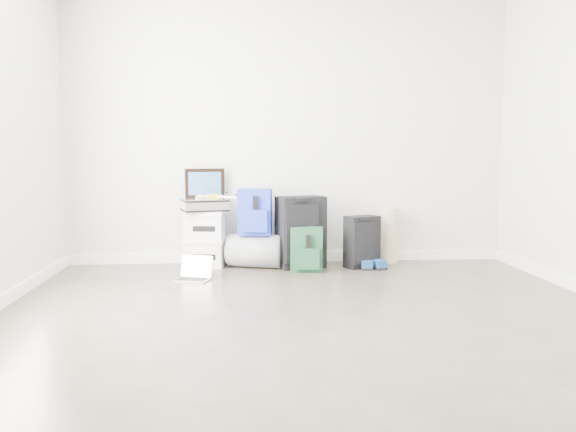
{
  "coord_description": "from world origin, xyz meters",
  "views": [
    {
      "loc": [
        -0.48,
        -3.76,
        1.14
      ],
      "look_at": [
        -0.05,
        1.9,
        0.54
      ],
      "focal_mm": 38.0,
      "sensor_mm": 36.0,
      "label": 1
    }
  ],
  "objects": [
    {
      "name": "shoes",
      "position": [
        0.78,
        2.07,
        0.04
      ],
      "size": [
        0.27,
        0.29,
        0.09
      ],
      "rotation": [
        0.0,
        0.0,
        0.16
      ],
      "color": "black",
      "rests_on": "ground"
    },
    {
      "name": "drone",
      "position": [
        -0.77,
        2.26,
        0.7
      ],
      "size": [
        0.49,
        0.49,
        0.05
      ],
      "rotation": [
        0.0,
        0.0,
        0.26
      ],
      "color": "gold",
      "rests_on": "briefcase"
    },
    {
      "name": "boxes_stack",
      "position": [
        -0.85,
        2.28,
        0.28
      ],
      "size": [
        0.43,
        0.37,
        0.56
      ],
      "rotation": [
        0.0,
        0.0,
        -0.14
      ],
      "color": "silver",
      "rests_on": "ground"
    },
    {
      "name": "rolled_rug",
      "position": [
        1.03,
        2.38,
        0.28
      ],
      "size": [
        0.18,
        0.18,
        0.56
      ],
      "primitive_type": "cylinder",
      "color": "tan",
      "rests_on": "ground"
    },
    {
      "name": "green_backpack",
      "position": [
        0.14,
        1.95,
        0.2
      ],
      "size": [
        0.33,
        0.26,
        0.42
      ],
      "rotation": [
        0.0,
        0.0,
        -0.14
      ],
      "color": "#133520",
      "rests_on": "ground"
    },
    {
      "name": "painting",
      "position": [
        -0.85,
        2.38,
        0.83
      ],
      "size": [
        0.39,
        0.11,
        0.3
      ],
      "rotation": [
        0.0,
        0.0,
        0.22
      ],
      "color": "black",
      "rests_on": "briefcase"
    },
    {
      "name": "briefcase",
      "position": [
        -0.85,
        2.28,
        0.62
      ],
      "size": [
        0.49,
        0.41,
        0.12
      ],
      "primitive_type": "cube",
      "rotation": [
        0.0,
        0.0,
        0.26
      ],
      "color": "#B2B2B7",
      "rests_on": "boxes_stack"
    },
    {
      "name": "blue_backpack",
      "position": [
        -0.35,
        2.18,
        0.55
      ],
      "size": [
        0.35,
        0.28,
        0.45
      ],
      "rotation": [
        0.0,
        0.0,
        -0.16
      ],
      "color": "#182D9E",
      "rests_on": "duffel_bag"
    },
    {
      "name": "large_suitcase",
      "position": [
        0.1,
        2.17,
        0.35
      ],
      "size": [
        0.51,
        0.42,
        0.7
      ],
      "rotation": [
        0.0,
        0.0,
        0.33
      ],
      "color": "black",
      "rests_on": "ground"
    },
    {
      "name": "duffel_bag",
      "position": [
        -0.35,
        2.21,
        0.16
      ],
      "size": [
        0.61,
        0.48,
        0.33
      ],
      "primitive_type": "cylinder",
      "rotation": [
        0.0,
        1.57,
        -0.32
      ],
      "color": "gray",
      "rests_on": "ground"
    },
    {
      "name": "room_envelope",
      "position": [
        0.0,
        0.02,
        1.72
      ],
      "size": [
        4.52,
        5.02,
        2.71
      ],
      "color": "silver",
      "rests_on": "ground"
    },
    {
      "name": "carry_on",
      "position": [
        0.7,
        2.11,
        0.26
      ],
      "size": [
        0.37,
        0.32,
        0.51
      ],
      "rotation": [
        0.0,
        0.0,
        0.41
      ],
      "color": "black",
      "rests_on": "ground"
    },
    {
      "name": "ground",
      "position": [
        0.0,
        0.0,
        0.0
      ],
      "size": [
        5.0,
        5.0,
        0.0
      ],
      "primitive_type": "plane",
      "color": "#342B26",
      "rests_on": "ground"
    },
    {
      "name": "laptop",
      "position": [
        -0.91,
        1.65,
        0.05
      ],
      "size": [
        0.35,
        0.3,
        0.21
      ],
      "rotation": [
        0.0,
        0.0,
        -0.36
      ],
      "color": "silver",
      "rests_on": "ground"
    }
  ]
}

